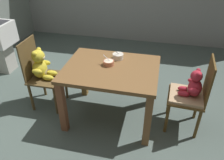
{
  "coord_description": "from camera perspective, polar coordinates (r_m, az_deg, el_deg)",
  "views": [
    {
      "loc": [
        0.5,
        -2.12,
        1.97
      ],
      "look_at": [
        0.0,
        0.05,
        0.52
      ],
      "focal_mm": 35.6,
      "sensor_mm": 36.0,
      "label": 1
    }
  ],
  "objects": [
    {
      "name": "porridge_bowl_terracotta_center",
      "position": [
        2.56,
        -0.88,
        4.47
      ],
      "size": [
        0.13,
        0.13,
        0.12
      ],
      "color": "#B86C4D",
      "rests_on": "dining_table"
    },
    {
      "name": "ground_plane",
      "position": [
        2.95,
        -0.22,
        -9.26
      ],
      "size": [
        5.2,
        5.2,
        0.04
      ],
      "color": "#4D5B55"
    },
    {
      "name": "teddy_chair_near_left",
      "position": [
        2.96,
        -17.8,
        2.75
      ],
      "size": [
        0.41,
        0.41,
        0.93
      ],
      "rotation": [
        0.0,
        0.0,
        0.01
      ],
      "color": "brown",
      "rests_on": "ground_plane"
    },
    {
      "name": "teddy_chair_near_right",
      "position": [
        2.63,
        19.79,
        -2.72
      ],
      "size": [
        0.42,
        0.43,
        0.92
      ],
      "rotation": [
        0.0,
        0.0,
        3.08
      ],
      "color": "brown",
      "rests_on": "ground_plane"
    },
    {
      "name": "dining_table",
      "position": [
        2.58,
        -0.25,
        0.8
      ],
      "size": [
        1.07,
        0.84,
        0.72
      ],
      "color": "brown",
      "rests_on": "ground_plane"
    },
    {
      "name": "porridge_bowl_cream_far_center",
      "position": [
        2.69,
        1.54,
        6.14
      ],
      "size": [
        0.13,
        0.14,
        0.13
      ],
      "color": "beige",
      "rests_on": "dining_table"
    }
  ]
}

